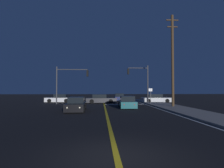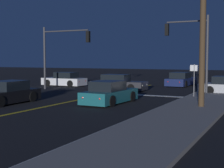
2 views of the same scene
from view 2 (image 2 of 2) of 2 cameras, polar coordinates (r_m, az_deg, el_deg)
sidewalk_right at (r=14.02m, az=9.98°, el=-6.32°), size 3.20×40.06×0.15m
lane_line_center at (r=17.69m, az=-14.48°, el=-4.42°), size 0.20×37.83×0.01m
lane_line_edge_right at (r=14.65m, az=2.97°, el=-6.08°), size 0.16×37.83×0.01m
stop_bar at (r=24.52m, az=5.92°, el=-1.91°), size 6.00×0.50×0.01m
car_distant_tail_teal at (r=19.98m, az=-0.43°, el=-1.63°), size 1.95×4.40×1.34m
car_parked_curb_charcoal at (r=28.14m, az=1.02°, el=0.09°), size 4.67×1.94×1.34m
car_mid_block_black at (r=20.85m, az=-17.40°, el=-1.58°), size 1.90×4.51×1.34m
car_side_waiting_white at (r=33.11m, az=-8.05°, el=0.67°), size 4.30×1.94×1.34m
car_far_approaching_navy at (r=33.46m, az=11.61°, el=0.67°), size 2.05×4.75×1.34m
traffic_signal_near_right at (r=25.85m, az=13.37°, el=6.83°), size 3.28×0.28×5.82m
traffic_signal_far_left at (r=28.95m, az=-8.64°, el=6.21°), size 4.62×0.28×5.38m
utility_pole_right at (r=18.40m, az=15.22°, el=13.36°), size 1.46×0.31×10.86m
street_sign_corner at (r=22.94m, az=13.75°, el=1.42°), size 0.56×0.06×2.28m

